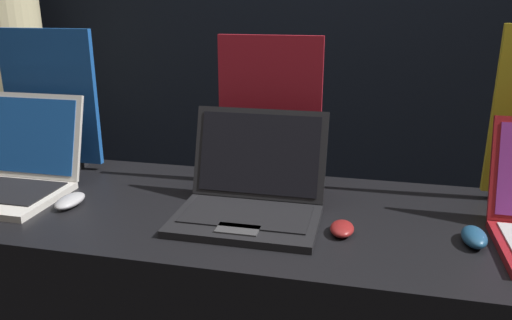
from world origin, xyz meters
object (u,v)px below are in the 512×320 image
at_px(mouse_middle, 342,229).
at_px(mouse_back, 474,237).
at_px(laptop_middle, 251,193).
at_px(person_bystander, 17,103).
at_px(mouse_front, 70,201).
at_px(laptop_front, 10,171).
at_px(promo_stand_middle, 270,116).
at_px(promo_stand_front, 51,103).

xyz_separation_m(mouse_middle, mouse_back, (0.31, 0.02, 0.00)).
distance_m(laptop_middle, person_bystander, 1.72).
bearing_deg(mouse_front, laptop_front, 164.95).
xyz_separation_m(mouse_front, person_bystander, (-0.93, 0.99, 0.05)).
bearing_deg(mouse_back, mouse_front, -179.59).
bearing_deg(laptop_middle, promo_stand_middle, 90.00).
relative_size(laptop_front, person_bystander, 0.21).
xyz_separation_m(laptop_front, mouse_middle, (1.01, -0.07, -0.05)).
height_order(laptop_front, mouse_front, laptop_front).
distance_m(laptop_front, mouse_middle, 1.02).
relative_size(promo_stand_middle, person_bystander, 0.27).
xyz_separation_m(laptop_middle, person_bystander, (-1.45, 0.93, -0.00)).
bearing_deg(promo_stand_middle, laptop_front, -162.53).
relative_size(laptop_middle, person_bystander, 0.22).
xyz_separation_m(promo_stand_middle, person_bystander, (-1.45, 0.68, -0.16)).
xyz_separation_m(mouse_front, mouse_back, (1.09, 0.01, 0.00)).
height_order(mouse_back, person_bystander, person_bystander).
relative_size(laptop_front, promo_stand_front, 0.77).
distance_m(mouse_middle, promo_stand_middle, 0.45).
xyz_separation_m(mouse_back, person_bystander, (-2.01, 0.98, 0.04)).
bearing_deg(mouse_front, promo_stand_front, 128.11).
height_order(mouse_front, promo_stand_middle, promo_stand_middle).
distance_m(laptop_front, mouse_back, 1.33).
bearing_deg(mouse_back, person_bystander, 154.04).
bearing_deg(mouse_back, laptop_middle, 174.94).
relative_size(laptop_front, mouse_front, 3.10).
relative_size(mouse_front, mouse_back, 1.10).
bearing_deg(person_bystander, mouse_middle, -30.40).
height_order(mouse_front, mouse_middle, same).
height_order(mouse_middle, promo_stand_middle, promo_stand_middle).
height_order(mouse_middle, person_bystander, person_bystander).
xyz_separation_m(laptop_front, mouse_front, (0.24, -0.06, -0.05)).
xyz_separation_m(promo_stand_front, promo_stand_middle, (0.76, -0.00, -0.01)).
relative_size(mouse_front, person_bystander, 0.07).
bearing_deg(mouse_middle, person_bystander, 149.60).
height_order(promo_stand_front, laptop_middle, promo_stand_front).
distance_m(laptop_middle, mouse_middle, 0.26).
bearing_deg(mouse_front, mouse_middle, -0.62).
xyz_separation_m(mouse_middle, promo_stand_middle, (-0.25, 0.31, 0.21)).
bearing_deg(promo_stand_front, mouse_back, -12.68).
bearing_deg(mouse_middle, mouse_front, 179.38).
bearing_deg(mouse_back, promo_stand_middle, 152.36).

